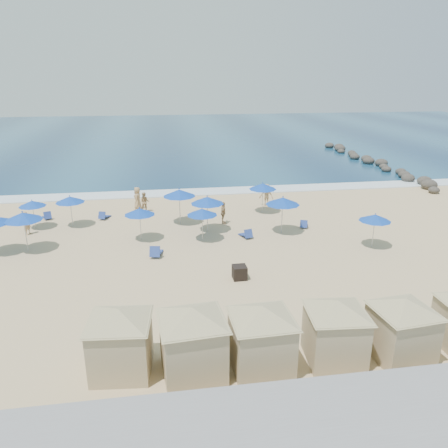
{
  "coord_description": "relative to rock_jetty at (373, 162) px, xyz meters",
  "views": [
    {
      "loc": [
        -1.16,
        -22.82,
        10.19
      ],
      "look_at": [
        2.83,
        3.0,
        1.19
      ],
      "focal_mm": 35.0,
      "sensor_mm": 36.0,
      "label": 1
    }
  ],
  "objects": [
    {
      "name": "ground",
      "position": [
        -24.01,
        -24.9,
        -0.36
      ],
      "size": [
        160.0,
        160.0,
        0.0
      ],
      "primitive_type": "plane",
      "color": "tan",
      "rests_on": "ground"
    },
    {
      "name": "ocean",
      "position": [
        -24.01,
        30.1,
        -0.33
      ],
      "size": [
        160.0,
        80.0,
        0.06
      ],
      "primitive_type": "cube",
      "color": "navy",
      "rests_on": "ground"
    },
    {
      "name": "surf_line",
      "position": [
        -24.01,
        -9.4,
        -0.32
      ],
      "size": [
        160.0,
        2.5,
        0.08
      ],
      "primitive_type": "cube",
      "color": "white",
      "rests_on": "ground"
    },
    {
      "name": "seawall",
      "position": [
        -24.01,
        -38.4,
        0.29
      ],
      "size": [
        160.0,
        6.1,
        1.22
      ],
      "color": "gray",
      "rests_on": "ground"
    },
    {
      "name": "rock_jetty",
      "position": [
        0.0,
        0.0,
        0.0
      ],
      "size": [
        2.56,
        26.66,
        0.96
      ],
      "color": "#2D2825",
      "rests_on": "ground"
    },
    {
      "name": "trash_bin",
      "position": [
        -21.19,
        -27.33,
        -0.0
      ],
      "size": [
        0.73,
        0.73,
        0.72
      ],
      "primitive_type": "cube",
      "rotation": [
        0.0,
        0.0,
        0.02
      ],
      "color": "black",
      "rests_on": "ground"
    },
    {
      "name": "cabana_0",
      "position": [
        -26.77,
        -34.07,
        1.24
      ],
      "size": [
        4.43,
        4.43,
        2.79
      ],
      "color": "tan",
      "rests_on": "ground"
    },
    {
      "name": "cabana_1",
      "position": [
        -24.25,
        -34.57,
        1.31
      ],
      "size": [
        4.64,
        4.64,
        2.92
      ],
      "color": "tan",
      "rests_on": "ground"
    },
    {
      "name": "cabana_2",
      "position": [
        -21.8,
        -34.69,
        1.25
      ],
      "size": [
        4.5,
        4.5,
        2.82
      ],
      "color": "tan",
      "rests_on": "ground"
    },
    {
      "name": "cabana_3",
      "position": [
        -18.98,
        -34.6,
        1.21
      ],
      "size": [
        4.36,
        4.36,
        2.74
      ],
      "color": "tan",
      "rests_on": "ground"
    },
    {
      "name": "cabana_4",
      "position": [
        -16.48,
        -34.83,
        1.2
      ],
      "size": [
        4.32,
        4.32,
        2.73
      ],
      "color": "tan",
      "rests_on": "ground"
    },
    {
      "name": "umbrella_2",
      "position": [
        -33.78,
        -17.38,
        1.44
      ],
      "size": [
        1.82,
        1.82,
        2.08
      ],
      "color": "#A5A8AD",
      "rests_on": "ground"
    },
    {
      "name": "umbrella_3",
      "position": [
        -33.19,
        -21.64,
        1.85
      ],
      "size": [
        2.24,
        2.24,
        2.55
      ],
      "color": "#A5A8AD",
      "rests_on": "ground"
    },
    {
      "name": "umbrella_4",
      "position": [
        -31.28,
        -17.3,
        1.6
      ],
      "size": [
        1.99,
        1.99,
        2.26
      ],
      "color": "#A5A8AD",
      "rests_on": "ground"
    },
    {
      "name": "umbrella_5",
      "position": [
        -26.43,
        -20.8,
        1.57
      ],
      "size": [
        1.95,
        1.95,
        2.22
      ],
      "color": "#A5A8AD",
      "rests_on": "ground"
    },
    {
      "name": "umbrella_6",
      "position": [
        -22.51,
        -21.47,
        1.56
      ],
      "size": [
        1.95,
        1.95,
        2.21
      ],
      "color": "#A5A8AD",
      "rests_on": "ground"
    },
    {
      "name": "umbrella_7",
      "position": [
        -23.74,
        -17.85,
        1.9
      ],
      "size": [
        2.3,
        2.3,
        2.61
      ],
      "color": "#A5A8AD",
      "rests_on": "ground"
    },
    {
      "name": "umbrella_8",
      "position": [
        -21.99,
        -19.81,
        1.84
      ],
      "size": [
        2.23,
        2.23,
        2.54
      ],
      "color": "#A5A8AD",
      "rests_on": "ground"
    },
    {
      "name": "umbrella_9",
      "position": [
        -17.29,
        -16.16,
        1.71
      ],
      "size": [
        2.1,
        2.1,
        2.39
      ],
      "color": "#A5A8AD",
      "rests_on": "ground"
    },
    {
      "name": "umbrella_10",
      "position": [
        -17.07,
        -20.87,
        1.87
      ],
      "size": [
        2.26,
        2.26,
        2.58
      ],
      "color": "#A5A8AD",
      "rests_on": "ground"
    },
    {
      "name": "umbrella_11",
      "position": [
        -12.22,
        -24.22,
        1.55
      ],
      "size": [
        1.94,
        1.94,
        2.21
      ],
      "color": "#A5A8AD",
      "rests_on": "ground"
    },
    {
      "name": "beach_chair_1",
      "position": [
        -33.44,
        -15.33,
        -0.14
      ],
      "size": [
        0.91,
        1.28,
        0.65
      ],
      "color": "navy",
      "rests_on": "ground"
    },
    {
      "name": "beach_chair_2",
      "position": [
        -29.27,
        -15.94,
        -0.14
      ],
      "size": [
        0.89,
        1.27,
        0.64
      ],
      "color": "navy",
      "rests_on": "ground"
    },
    {
      "name": "beach_chair_3",
      "position": [
        -25.5,
        -23.62,
        -0.1
      ],
      "size": [
        0.84,
        1.44,
        0.74
      ],
      "color": "navy",
      "rests_on": "ground"
    },
    {
      "name": "beach_chair_4",
      "position": [
        -19.61,
        -21.41,
        -0.13
      ],
      "size": [
        0.83,
        1.3,
        0.66
      ],
      "color": "navy",
      "rests_on": "ground"
    },
    {
      "name": "beach_chair_5",
      "position": [
        -15.21,
        -20.05,
        -0.15
      ],
      "size": [
        0.89,
        1.22,
        0.61
      ],
      "color": "navy",
      "rests_on": "ground"
    },
    {
      "name": "beachgoer_0",
      "position": [
        -33.94,
        -18.58,
        0.44
      ],
      "size": [
        0.59,
        0.69,
        1.61
      ],
      "primitive_type": "imported",
      "rotation": [
        0.0,
        0.0,
        1.16
      ],
      "color": "tan",
      "rests_on": "ground"
    },
    {
      "name": "beachgoer_1",
      "position": [
        -26.28,
        -14.64,
        0.42
      ],
      "size": [
        0.78,
        0.61,
        1.56
      ],
      "primitive_type": "imported",
      "rotation": [
        0.0,
        0.0,
        6.25
      ],
      "color": "tan",
      "rests_on": "ground"
    },
    {
      "name": "beachgoer_2",
      "position": [
        -20.68,
        -18.36,
        0.44
      ],
      "size": [
        0.54,
        0.99,
        1.6
      ],
      "primitive_type": "imported",
      "rotation": [
        0.0,
        0.0,
        1.41
      ],
      "color": "tan",
      "rests_on": "ground"
    },
    {
      "name": "beachgoer_3",
      "position": [
        -16.53,
        -14.43,
        0.54
      ],
      "size": [
        1.34,
        1.12,
        1.8
      ],
      "primitive_type": "imported",
      "rotation": [
        0.0,
        0.0,
        5.82
      ],
      "color": "tan",
      "rests_on": "ground"
    },
    {
      "name": "beachgoer_4",
      "position": [
        -26.85,
        -13.8,
        0.53
      ],
      "size": [
        0.69,
        0.95,
        1.79
      ],
      "primitive_type": "imported",
      "rotation": [
        0.0,
        0.0,
        4.57
      ],
      "color": "tan",
      "rests_on": "ground"
    }
  ]
}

